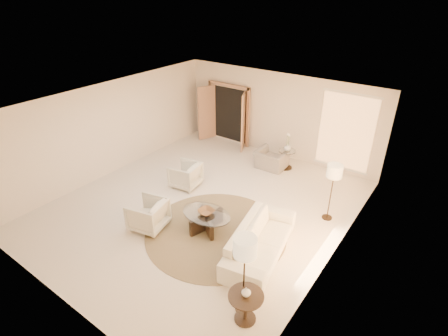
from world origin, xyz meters
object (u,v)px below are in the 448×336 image
Objects in this scene: armchair_left at (185,174)px; accent_chair at (271,156)px; end_vase at (246,292)px; floor_lamp_far at (245,250)px; coffee_table at (206,219)px; armchair_right at (148,213)px; floor_lamp_near at (334,174)px; side_vase at (287,147)px; side_table at (286,157)px; bowl at (206,212)px; sofa at (260,241)px; end_table at (246,303)px.

armchair_left is 0.85× the size of accent_chair.
end_vase is (2.42, -5.30, 0.26)m from accent_chair.
accent_chair reaches higher than armchair_left.
armchair_left is 4.75m from floor_lamp_far.
coffee_table is at bearing 45.76° from armchair_left.
armchair_right is at bearing 7.15° from armchair_left.
armchair_right reaches higher than end_vase.
floor_lamp_near is (2.20, 2.15, 1.00)m from coffee_table.
side_vase is (-2.09, 1.82, -0.57)m from floor_lamp_near.
side_table is 0.35m from side_vase.
side_table is at bearing 109.14° from floor_lamp_far.
accent_chair is at bearing 94.28° from bowl.
accent_chair is at bearing 94.28° from coffee_table.
end_vase is at bearing -46.20° from floor_lamp_far.
armchair_left is at bearing -176.46° from armchair_right.
floor_lamp_far is (3.77, -2.71, 1.01)m from armchair_left.
sofa is 4.07m from accent_chair.
side_table is 1.64× the size of bowl.
side_vase reaches higher than bowl.
sofa is 6.39× the size of bowl.
floor_lamp_near is at bearing 89.08° from end_table.
floor_lamp_far is at bearing 45.33° from armchair_left.
accent_chair is at bearing 148.20° from floor_lamp_near.
armchair_right is at bearing 167.52° from floor_lamp_far.
end_vase is at bearing -36.93° from coffee_table.
floor_lamp_far is at bearing 112.82° from accent_chair.
floor_lamp_far is 7.24× the size of side_vase.
side_vase reaches higher than coffee_table.
armchair_left is at bearing 143.78° from end_table.
accent_chair is at bearing 14.83° from sofa.
sofa is 1.79m from end_vase.
armchair_right is (-2.67, -0.77, 0.06)m from sofa.
side_table is at bearing 109.99° from end_table.
floor_lamp_far reaches higher than end_table.
floor_lamp_near is at bearing 44.25° from coffee_table.
armchair_left is at bearing -167.33° from floor_lamp_near.
floor_lamp_far reaches higher than floor_lamp_near.
end_vase is at bearing -70.01° from side_table.
bowl is (-2.00, 1.46, -0.90)m from floor_lamp_far.
end_table is 1.66× the size of bowl.
sofa is 1.48m from coffee_table.
floor_lamp_far is at bearing -70.86° from side_table.
end_table is 1.01× the size of side_table.
end_vase is 5.93m from side_vase.
armchair_left reaches higher than coffee_table.
sofa is at bearing -70.94° from side_vase.
floor_lamp_far is 2.63m from bowl.
coffee_table is at bearing 143.07° from end_table.
end_table is 5.94m from side_vase.
sofa reaches higher than bowl.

